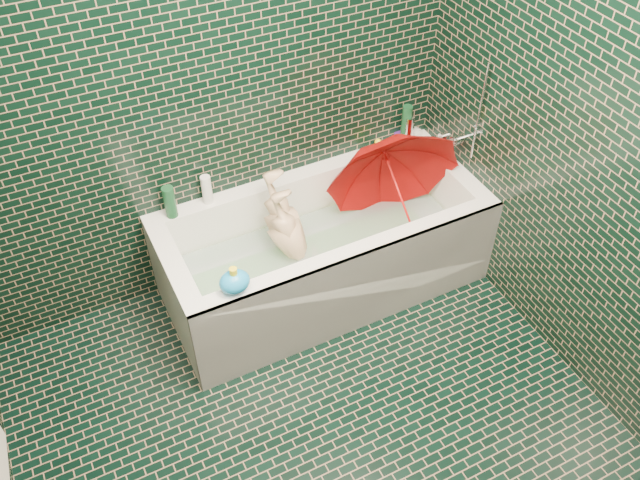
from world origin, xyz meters
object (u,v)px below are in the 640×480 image
child (295,248)px  rubber_duck (374,148)px  umbrella (400,195)px  bath_toy (235,281)px  bathtub (325,259)px

child → rubber_duck: bearing=127.9°
umbrella → bath_toy: size_ratio=4.11×
child → bath_toy: bath_toy is taller
child → umbrella: 0.62m
bathtub → umbrella: (0.41, -0.06, 0.35)m
umbrella → rubber_duck: bearing=98.9°
child → bath_toy: (-0.45, -0.35, 0.30)m
bathtub → bath_toy: size_ratio=10.09×
rubber_duck → bath_toy: (-1.07, -0.61, 0.02)m
child → umbrella: bearing=93.1°
umbrella → bath_toy: (-1.01, -0.23, 0.05)m
rubber_duck → umbrella: bearing=-113.0°
umbrella → rubber_duck: (0.07, 0.38, 0.03)m
bathtub → child: 0.19m
umbrella → bath_toy: bearing=-148.3°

